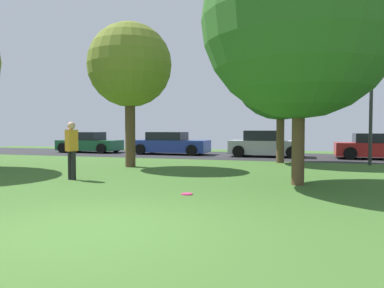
{
  "coord_description": "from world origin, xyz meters",
  "views": [
    {
      "loc": [
        3.17,
        -4.9,
        1.55
      ],
      "look_at": [
        0.0,
        5.29,
        1.1
      ],
      "focal_mm": 34.45,
      "sensor_mm": 36.0,
      "label": 1
    }
  ],
  "objects_px": {
    "person_walking": "(72,148)",
    "parked_car_silver": "(266,145)",
    "frisbee_disc": "(187,194)",
    "birch_tree_lone": "(130,66)",
    "parked_car_blue": "(170,144)",
    "parked_car_green": "(89,143)",
    "parked_car_red": "(380,147)",
    "maple_tree_far": "(281,71)",
    "street_lamp_post": "(371,112)",
    "oak_tree_right": "(300,20)"
  },
  "relations": [
    {
      "from": "parked_car_blue",
      "to": "maple_tree_far",
      "type": "bearing_deg",
      "value": -28.44
    },
    {
      "from": "birch_tree_lone",
      "to": "parked_car_silver",
      "type": "bearing_deg",
      "value": 56.65
    },
    {
      "from": "birch_tree_lone",
      "to": "frisbee_disc",
      "type": "relative_size",
      "value": 21.51
    },
    {
      "from": "oak_tree_right",
      "to": "birch_tree_lone",
      "type": "bearing_deg",
      "value": 155.57
    },
    {
      "from": "oak_tree_right",
      "to": "parked_car_blue",
      "type": "xyz_separation_m",
      "value": [
        -7.64,
        10.29,
        -3.85
      ]
    },
    {
      "from": "maple_tree_far",
      "to": "street_lamp_post",
      "type": "distance_m",
      "value": 4.18
    },
    {
      "from": "person_walking",
      "to": "frisbee_disc",
      "type": "distance_m",
      "value": 4.44
    },
    {
      "from": "frisbee_disc",
      "to": "maple_tree_far",
      "type": "bearing_deg",
      "value": 80.3
    },
    {
      "from": "birch_tree_lone",
      "to": "parked_car_green",
      "type": "bearing_deg",
      "value": 132.18
    },
    {
      "from": "birch_tree_lone",
      "to": "parked_car_green",
      "type": "xyz_separation_m",
      "value": [
        -6.74,
        7.44,
        -3.47
      ]
    },
    {
      "from": "frisbee_disc",
      "to": "street_lamp_post",
      "type": "xyz_separation_m",
      "value": [
        5.26,
        8.93,
        2.24
      ]
    },
    {
      "from": "street_lamp_post",
      "to": "oak_tree_right",
      "type": "bearing_deg",
      "value": -113.03
    },
    {
      "from": "birch_tree_lone",
      "to": "parked_car_silver",
      "type": "relative_size",
      "value": 1.45
    },
    {
      "from": "parked_car_blue",
      "to": "parked_car_silver",
      "type": "bearing_deg",
      "value": -1.59
    },
    {
      "from": "person_walking",
      "to": "frisbee_disc",
      "type": "relative_size",
      "value": 6.5
    },
    {
      "from": "oak_tree_right",
      "to": "street_lamp_post",
      "type": "distance_m",
      "value": 7.5
    },
    {
      "from": "parked_car_blue",
      "to": "street_lamp_post",
      "type": "bearing_deg",
      "value": -19.48
    },
    {
      "from": "person_walking",
      "to": "parked_car_blue",
      "type": "distance_m",
      "value": 11.32
    },
    {
      "from": "parked_car_silver",
      "to": "person_walking",
      "type": "bearing_deg",
      "value": -112.7
    },
    {
      "from": "maple_tree_far",
      "to": "parked_car_green",
      "type": "bearing_deg",
      "value": 163.02
    },
    {
      "from": "parked_car_silver",
      "to": "street_lamp_post",
      "type": "height_order",
      "value": "street_lamp_post"
    },
    {
      "from": "maple_tree_far",
      "to": "person_walking",
      "type": "distance_m",
      "value": 10.0
    },
    {
      "from": "frisbee_disc",
      "to": "street_lamp_post",
      "type": "relative_size",
      "value": 0.06
    },
    {
      "from": "parked_car_green",
      "to": "parked_car_blue",
      "type": "distance_m",
      "value": 5.71
    },
    {
      "from": "person_walking",
      "to": "parked_car_silver",
      "type": "relative_size",
      "value": 0.44
    },
    {
      "from": "frisbee_disc",
      "to": "parked_car_blue",
      "type": "xyz_separation_m",
      "value": [
        -5.19,
        12.62,
        0.61
      ]
    },
    {
      "from": "person_walking",
      "to": "parked_car_red",
      "type": "distance_m",
      "value": 15.21
    },
    {
      "from": "parked_car_green",
      "to": "parked_car_red",
      "type": "xyz_separation_m",
      "value": [
        17.14,
        -0.28,
        0.0
      ]
    },
    {
      "from": "person_walking",
      "to": "parked_car_green",
      "type": "distance_m",
      "value": 13.28
    },
    {
      "from": "maple_tree_far",
      "to": "parked_car_green",
      "type": "distance_m",
      "value": 13.48
    },
    {
      "from": "maple_tree_far",
      "to": "street_lamp_post",
      "type": "xyz_separation_m",
      "value": [
        3.72,
        -0.05,
        -1.91
      ]
    },
    {
      "from": "parked_car_green",
      "to": "parked_car_silver",
      "type": "relative_size",
      "value": 1.01
    },
    {
      "from": "parked_car_silver",
      "to": "frisbee_disc",
      "type": "bearing_deg",
      "value": -92.41
    },
    {
      "from": "parked_car_red",
      "to": "frisbee_disc",
      "type": "bearing_deg",
      "value": -116.52
    },
    {
      "from": "frisbee_disc",
      "to": "parked_car_red",
      "type": "bearing_deg",
      "value": 63.48
    },
    {
      "from": "parked_car_red",
      "to": "person_walking",
      "type": "bearing_deg",
      "value": -132.93
    },
    {
      "from": "oak_tree_right",
      "to": "parked_car_green",
      "type": "distance_m",
      "value": 17.39
    },
    {
      "from": "frisbee_disc",
      "to": "person_walking",
      "type": "bearing_deg",
      "value": 161.67
    },
    {
      "from": "maple_tree_far",
      "to": "parked_car_blue",
      "type": "height_order",
      "value": "maple_tree_far"
    },
    {
      "from": "birch_tree_lone",
      "to": "oak_tree_right",
      "type": "relative_size",
      "value": 0.81
    },
    {
      "from": "birch_tree_lone",
      "to": "frisbee_disc",
      "type": "xyz_separation_m",
      "value": [
        4.16,
        -5.34,
        -4.07
      ]
    },
    {
      "from": "oak_tree_right",
      "to": "parked_car_blue",
      "type": "height_order",
      "value": "oak_tree_right"
    },
    {
      "from": "person_walking",
      "to": "street_lamp_post",
      "type": "bearing_deg",
      "value": -33.46
    },
    {
      "from": "oak_tree_right",
      "to": "person_walking",
      "type": "relative_size",
      "value": 4.08
    },
    {
      "from": "frisbee_disc",
      "to": "parked_car_blue",
      "type": "relative_size",
      "value": 0.06
    },
    {
      "from": "parked_car_blue",
      "to": "parked_car_silver",
      "type": "relative_size",
      "value": 1.14
    },
    {
      "from": "oak_tree_right",
      "to": "maple_tree_far",
      "type": "bearing_deg",
      "value": 97.87
    },
    {
      "from": "parked_car_red",
      "to": "maple_tree_far",
      "type": "bearing_deg",
      "value": -143.21
    },
    {
      "from": "birch_tree_lone",
      "to": "parked_car_green",
      "type": "distance_m",
      "value": 10.62
    },
    {
      "from": "birch_tree_lone",
      "to": "frisbee_disc",
      "type": "bearing_deg",
      "value": -52.05
    }
  ]
}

